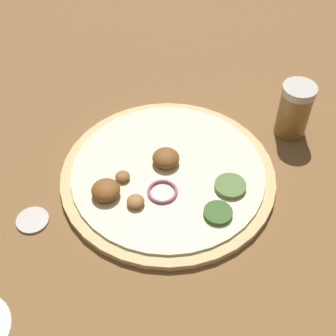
{
  "coord_description": "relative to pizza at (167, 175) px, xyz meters",
  "views": [
    {
      "loc": [
        0.44,
        0.08,
        0.51
      ],
      "look_at": [
        0.0,
        0.0,
        0.02
      ],
      "focal_mm": 50.0,
      "sensor_mm": 36.0,
      "label": 1
    }
  ],
  "objects": [
    {
      "name": "loose_cap",
      "position": [
        0.11,
        -0.16,
        -0.0
      ],
      "size": [
        0.04,
        0.04,
        0.01
      ],
      "color": "beige",
      "rests_on": "ground_plane"
    },
    {
      "name": "pizza",
      "position": [
        0.0,
        0.0,
        0.0
      ],
      "size": [
        0.31,
        0.31,
        0.03
      ],
      "color": "#D6B77A",
      "rests_on": "ground_plane"
    },
    {
      "name": "ground_plane",
      "position": [
        -0.0,
        0.0,
        -0.01
      ],
      "size": [
        3.0,
        3.0,
        0.0
      ],
      "primitive_type": "plane",
      "color": "brown"
    },
    {
      "name": "spice_jar",
      "position": [
        -0.13,
        0.17,
        0.04
      ],
      "size": [
        0.05,
        0.05,
        0.09
      ],
      "color": "olive",
      "rests_on": "ground_plane"
    }
  ]
}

